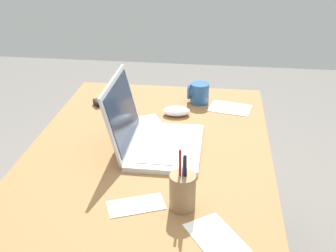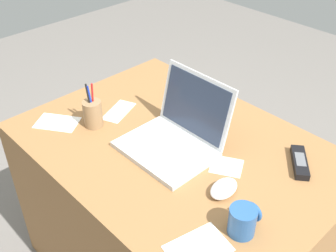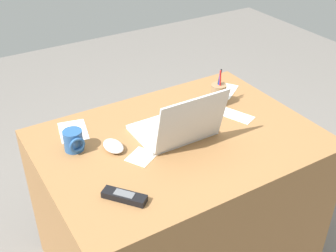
% 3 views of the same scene
% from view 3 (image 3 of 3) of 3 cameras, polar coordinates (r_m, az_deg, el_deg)
% --- Properties ---
extents(desk, '(1.13, 0.81, 0.72)m').
position_cam_3_polar(desk, '(1.98, 1.34, -10.22)').
color(desk, olive).
rests_on(desk, ground).
extents(laptop, '(0.31, 0.29, 0.24)m').
position_cam_3_polar(laptop, '(1.74, 1.41, -0.08)').
color(laptop, silver).
rests_on(laptop, desk).
extents(computer_mouse, '(0.08, 0.11, 0.03)m').
position_cam_3_polar(computer_mouse, '(1.69, -7.30, -2.67)').
color(computer_mouse, white).
rests_on(computer_mouse, desk).
extents(coffee_mug_white, '(0.08, 0.09, 0.09)m').
position_cam_3_polar(coffee_mug_white, '(1.70, -12.47, -1.93)').
color(coffee_mug_white, '#26518C').
rests_on(coffee_mug_white, desk).
extents(cordless_phone, '(0.13, 0.15, 0.03)m').
position_cam_3_polar(cordless_phone, '(1.46, -5.84, -9.32)').
color(cordless_phone, black).
rests_on(cordless_phone, desk).
extents(pen_holder, '(0.07, 0.07, 0.18)m').
position_cam_3_polar(pen_holder, '(1.98, 6.73, 4.21)').
color(pen_holder, olive).
rests_on(pen_holder, desk).
extents(paper_note_near_laptop, '(0.13, 0.13, 0.00)m').
position_cam_3_polar(paper_note_near_laptop, '(1.65, -3.55, -4.12)').
color(paper_note_near_laptop, white).
rests_on(paper_note_near_laptop, desk).
extents(paper_note_left, '(0.13, 0.17, 0.00)m').
position_cam_3_polar(paper_note_left, '(1.92, 9.07, 1.38)').
color(paper_note_left, white).
rests_on(paper_note_left, desk).
extents(paper_note_right, '(0.14, 0.18, 0.00)m').
position_cam_3_polar(paper_note_right, '(1.84, -12.53, -0.65)').
color(paper_note_right, white).
rests_on(paper_note_right, desk).
extents(paper_note_front, '(0.19, 0.17, 0.00)m').
position_cam_3_polar(paper_note_front, '(2.13, 7.48, 4.70)').
color(paper_note_front, white).
rests_on(paper_note_front, desk).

